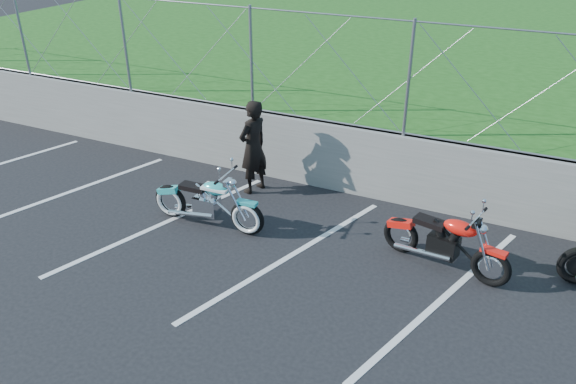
% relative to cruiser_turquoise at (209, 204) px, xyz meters
% --- Properties ---
extents(ground, '(90.00, 90.00, 0.00)m').
position_rel_cruiser_turquoise_xyz_m(ground, '(1.65, -1.26, -0.42)').
color(ground, black).
rests_on(ground, ground).
extents(retaining_wall, '(30.00, 0.22, 1.30)m').
position_rel_cruiser_turquoise_xyz_m(retaining_wall, '(1.65, 2.24, 0.23)').
color(retaining_wall, slate).
rests_on(retaining_wall, ground).
extents(grass_field, '(30.00, 20.00, 1.30)m').
position_rel_cruiser_turquoise_xyz_m(grass_field, '(1.65, 12.24, 0.23)').
color(grass_field, '#1B4F15').
rests_on(grass_field, ground).
extents(chain_link_fence, '(28.00, 0.03, 2.00)m').
position_rel_cruiser_turquoise_xyz_m(chain_link_fence, '(1.65, 2.24, 1.88)').
color(chain_link_fence, gray).
rests_on(chain_link_fence, retaining_wall).
extents(parking_lines, '(18.29, 4.31, 0.01)m').
position_rel_cruiser_turquoise_xyz_m(parking_lines, '(2.85, -0.26, -0.42)').
color(parking_lines, silver).
rests_on(parking_lines, ground).
extents(cruiser_turquoise, '(2.11, 0.67, 1.05)m').
position_rel_cruiser_turquoise_xyz_m(cruiser_turquoise, '(0.00, 0.00, 0.00)').
color(cruiser_turquoise, black).
rests_on(cruiser_turquoise, ground).
extents(naked_orange, '(2.00, 0.70, 1.01)m').
position_rel_cruiser_turquoise_xyz_m(naked_orange, '(3.88, 0.45, 0.01)').
color(naked_orange, black).
rests_on(naked_orange, ground).
extents(person_standing, '(0.59, 0.75, 1.80)m').
position_rel_cruiser_turquoise_xyz_m(person_standing, '(0.05, 1.48, 0.48)').
color(person_standing, black).
rests_on(person_standing, ground).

